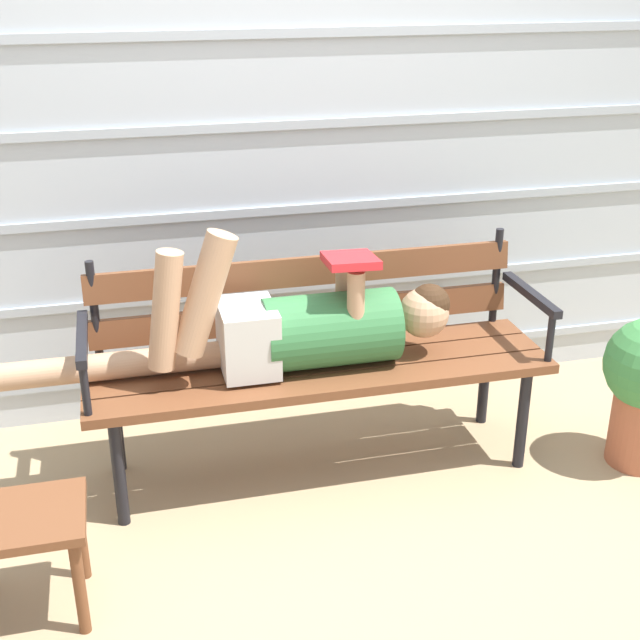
# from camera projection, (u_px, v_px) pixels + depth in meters

# --- Properties ---
(ground_plane) EXTENTS (12.00, 12.00, 0.00)m
(ground_plane) POSITION_uv_depth(u_px,v_px,m) (329.00, 487.00, 3.24)
(ground_plane) COLOR tan
(house_siding) EXTENTS (5.21, 0.08, 2.11)m
(house_siding) POSITION_uv_depth(u_px,v_px,m) (282.00, 166.00, 3.52)
(house_siding) COLOR #B2BCC6
(house_siding) RESTS_ON ground
(park_bench) EXTENTS (1.74, 0.47, 0.85)m
(park_bench) POSITION_uv_depth(u_px,v_px,m) (316.00, 347.00, 3.23)
(park_bench) COLOR brown
(park_bench) RESTS_ON ground
(reclining_person) EXTENTS (1.67, 0.27, 0.57)m
(reclining_person) POSITION_uv_depth(u_px,v_px,m) (295.00, 327.00, 3.10)
(reclining_person) COLOR #33703D
(footstool) EXTENTS (0.36, 0.31, 0.36)m
(footstool) POSITION_uv_depth(u_px,v_px,m) (25.00, 535.00, 2.52)
(footstool) COLOR brown
(footstool) RESTS_ON ground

